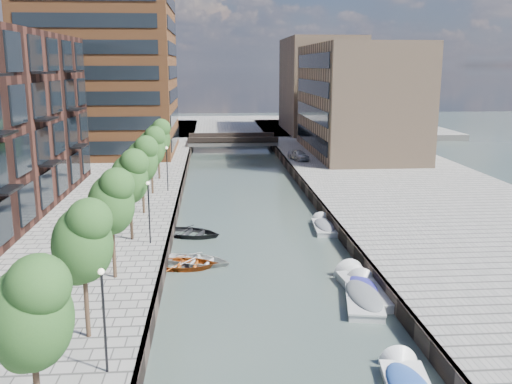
{
  "coord_description": "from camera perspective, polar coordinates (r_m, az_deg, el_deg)",
  "views": [
    {
      "loc": [
        -3.13,
        -11.97,
        12.32
      ],
      "look_at": [
        0.0,
        27.59,
        3.5
      ],
      "focal_mm": 40.0,
      "sensor_mm": 36.0,
      "label": 1
    }
  ],
  "objects": [
    {
      "name": "tree_1",
      "position": [
        24.61,
        -16.99,
        -4.59
      ],
      "size": [
        2.5,
        2.5,
        5.95
      ],
      "color": "#382619",
      "rests_on": "quay_left"
    },
    {
      "name": "far_closure",
      "position": [
        112.63,
        -2.92,
        6.49
      ],
      "size": [
        80.0,
        40.0,
        1.0
      ],
      "primitive_type": "cube",
      "color": "gray",
      "rests_on": "ground"
    },
    {
      "name": "motorboat_2",
      "position": [
        33.01,
        10.65,
        -9.4
      ],
      "size": [
        2.62,
        5.88,
        1.9
      ],
      "color": "#B4B5B3",
      "rests_on": "ground"
    },
    {
      "name": "sloop_3",
      "position": [
        36.66,
        -5.8,
        -7.17
      ],
      "size": [
        5.14,
        4.44,
        0.89
      ],
      "primitive_type": "imported",
      "rotation": [
        0.0,
        0.0,
        1.2
      ],
      "color": "silver",
      "rests_on": "ground"
    },
    {
      "name": "tree_2",
      "position": [
        31.24,
        -14.3,
        -0.83
      ],
      "size": [
        2.5,
        2.5,
        5.95
      ],
      "color": "#382619",
      "rests_on": "quay_left"
    },
    {
      "name": "motorboat_1",
      "position": [
        31.64,
        10.67,
        -10.19
      ],
      "size": [
        2.78,
        5.53,
        1.76
      ],
      "color": "#BBBBB9",
      "rests_on": "ground"
    },
    {
      "name": "sloop_4",
      "position": [
        42.53,
        -6.63,
        -4.4
      ],
      "size": [
        5.61,
        4.87,
        0.97
      ],
      "primitive_type": "imported",
      "rotation": [
        0.0,
        0.0,
        1.18
      ],
      "color": "black",
      "rests_on": "ground"
    },
    {
      "name": "water",
      "position": [
        53.5,
        -1.05,
        -0.79
      ],
      "size": [
        300.0,
        300.0,
        0.0
      ],
      "primitive_type": "plane",
      "color": "#38473F",
      "rests_on": "ground"
    },
    {
      "name": "tan_block_far",
      "position": [
        101.83,
        6.42,
        10.58
      ],
      "size": [
        12.0,
        20.0,
        16.0
      ],
      "primitive_type": "cube",
      "color": "#9A7B5E",
      "rests_on": "quay_right"
    },
    {
      "name": "lamp_1",
      "position": [
        37.25,
        -10.67,
        -1.36
      ],
      "size": [
        0.24,
        0.24,
        4.12
      ],
      "color": "black",
      "rests_on": "quay_left"
    },
    {
      "name": "motorboat_4",
      "position": [
        44.4,
        6.78,
        -3.43
      ],
      "size": [
        1.85,
        4.58,
        1.5
      ],
      "color": "#B5B5B3",
      "rests_on": "ground"
    },
    {
      "name": "quay_right",
      "position": [
        56.62,
        15.33,
        0.03
      ],
      "size": [
        20.0,
        140.0,
        1.0
      ],
      "primitive_type": "cube",
      "color": "gray",
      "rests_on": "ground"
    },
    {
      "name": "tower",
      "position": [
        78.29,
        -15.24,
        14.8
      ],
      "size": [
        18.0,
        18.0,
        30.0
      ],
      "primitive_type": "cube",
      "color": "brown",
      "rests_on": "quay_left"
    },
    {
      "name": "lamp_0",
      "position": [
        22.2,
        -15.0,
        -11.29
      ],
      "size": [
        0.24,
        0.24,
        4.12
      ],
      "color": "black",
      "rests_on": "quay_left"
    },
    {
      "name": "tree_4",
      "position": [
        44.85,
        -11.36,
        3.29
      ],
      "size": [
        2.5,
        2.5,
        5.95
      ],
      "color": "#382619",
      "rests_on": "quay_left"
    },
    {
      "name": "tree_0",
      "position": [
        18.25,
        -21.67,
        -11.0
      ],
      "size": [
        2.5,
        2.5,
        5.95
      ],
      "color": "#382619",
      "rests_on": "quay_left"
    },
    {
      "name": "bridge",
      "position": [
        84.73,
        -2.38,
        5.11
      ],
      "size": [
        13.0,
        6.0,
        1.3
      ],
      "color": "gray",
      "rests_on": "ground"
    },
    {
      "name": "sloop_2",
      "position": [
        36.12,
        -7.19,
        -7.52
      ],
      "size": [
        4.66,
        3.54,
        0.91
      ],
      "primitive_type": "imported",
      "rotation": [
        0.0,
        0.0,
        1.47
      ],
      "color": "#A14411",
      "rests_on": "ground"
    },
    {
      "name": "quay_wall_left",
      "position": [
        53.38,
        -7.6,
        -0.38
      ],
      "size": [
        0.25,
        140.0,
        1.0
      ],
      "primitive_type": "cube",
      "color": "#332823",
      "rests_on": "ground"
    },
    {
      "name": "tree_6",
      "position": [
        58.64,
        -9.79,
        5.48
      ],
      "size": [
        2.5,
        2.5,
        5.95
      ],
      "color": "#382619",
      "rests_on": "quay_left"
    },
    {
      "name": "lamp_2",
      "position": [
        52.86,
        -8.88,
        2.79
      ],
      "size": [
        0.24,
        0.24,
        4.12
      ],
      "color": "black",
      "rests_on": "quay_left"
    },
    {
      "name": "quay_wall_right",
      "position": [
        54.09,
        5.41,
        -0.15
      ],
      "size": [
        0.25,
        140.0,
        1.0
      ],
      "primitive_type": "cube",
      "color": "#332823",
      "rests_on": "ground"
    },
    {
      "name": "tree_5",
      "position": [
        51.73,
        -10.47,
        4.53
      ],
      "size": [
        2.5,
        2.5,
        5.95
      ],
      "color": "#382619",
      "rests_on": "quay_left"
    },
    {
      "name": "car",
      "position": [
        70.02,
        4.27,
        3.72
      ],
      "size": [
        2.57,
        4.04,
        1.28
      ],
      "primitive_type": "imported",
      "rotation": [
        0.0,
        0.0,
        0.31
      ],
      "color": "silver",
      "rests_on": "quay_right"
    },
    {
      "name": "tan_block_near",
      "position": [
        76.52,
        10.09,
        9.1
      ],
      "size": [
        12.0,
        25.0,
        14.0
      ],
      "primitive_type": "cube",
      "color": "#9A7B5E",
      "rests_on": "quay_right"
    },
    {
      "name": "tree_3",
      "position": [
        38.01,
        -12.57,
        1.6
      ],
      "size": [
        2.5,
        2.5,
        5.95
      ],
      "color": "#382619",
      "rests_on": "quay_left"
    },
    {
      "name": "motorboat_3",
      "position": [
        32.79,
        10.52,
        -9.41
      ],
      "size": [
        1.79,
        4.62,
        1.52
      ],
      "color": "silver",
      "rests_on": "ground"
    }
  ]
}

